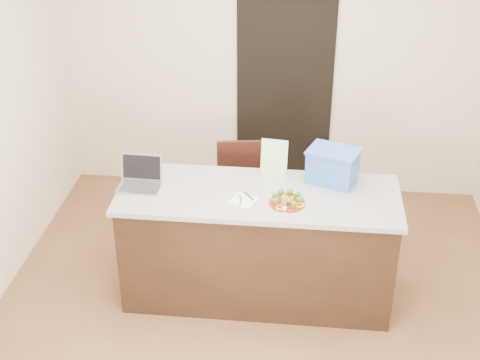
# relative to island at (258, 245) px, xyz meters

# --- Properties ---
(ground) EXTENTS (4.00, 4.00, 0.00)m
(ground) POSITION_rel_island_xyz_m (0.00, -0.25, -0.46)
(ground) COLOR brown
(ground) RESTS_ON ground
(room_shell) EXTENTS (4.00, 4.00, 4.00)m
(room_shell) POSITION_rel_island_xyz_m (0.00, -0.25, 1.16)
(room_shell) COLOR white
(room_shell) RESTS_ON ground
(doorway) EXTENTS (0.90, 0.02, 2.00)m
(doorway) POSITION_rel_island_xyz_m (0.10, 1.73, 0.54)
(doorway) COLOR black
(doorway) RESTS_ON ground
(island) EXTENTS (2.06, 0.76, 0.92)m
(island) POSITION_rel_island_xyz_m (0.00, 0.00, 0.00)
(island) COLOR black
(island) RESTS_ON ground
(plate) EXTENTS (0.26, 0.26, 0.02)m
(plate) POSITION_rel_island_xyz_m (0.21, -0.13, 0.47)
(plate) COLOR maroon
(plate) RESTS_ON island
(meatballs) EXTENTS (0.10, 0.10, 0.04)m
(meatballs) POSITION_rel_island_xyz_m (0.21, -0.13, 0.49)
(meatballs) COLOR olive
(meatballs) RESTS_ON plate
(broccoli) EXTENTS (0.22, 0.22, 0.04)m
(broccoli) POSITION_rel_island_xyz_m (0.21, -0.13, 0.51)
(broccoli) COLOR #1E4D14
(broccoli) RESTS_ON plate
(pepper_rings) EXTENTS (0.24, 0.24, 0.01)m
(pepper_rings) POSITION_rel_island_xyz_m (0.21, -0.13, 0.48)
(pepper_rings) COLOR yellow
(pepper_rings) RESTS_ON plate
(napkin) EXTENTS (0.22, 0.22, 0.01)m
(napkin) POSITION_rel_island_xyz_m (-0.10, -0.13, 0.46)
(napkin) COLOR silver
(napkin) RESTS_ON island
(fork) EXTENTS (0.03, 0.14, 0.00)m
(fork) POSITION_rel_island_xyz_m (-0.12, -0.12, 0.47)
(fork) COLOR #B1B2B6
(fork) RESTS_ON napkin
(knife) EXTENTS (0.09, 0.21, 0.01)m
(knife) POSITION_rel_island_xyz_m (-0.07, -0.15, 0.47)
(knife) COLOR white
(knife) RESTS_ON napkin
(yogurt_bottle) EXTENTS (0.03, 0.03, 0.07)m
(yogurt_bottle) POSITION_rel_island_xyz_m (0.20, -0.25, 0.49)
(yogurt_bottle) COLOR white
(yogurt_bottle) RESTS_ON island
(laptop) EXTENTS (0.32, 0.25, 0.22)m
(laptop) POSITION_rel_island_xyz_m (-0.88, 0.03, 0.52)
(laptop) COLOR #A7A8AC
(laptop) RESTS_ON island
(leaflet) EXTENTS (0.21, 0.07, 0.29)m
(leaflet) POSITION_rel_island_xyz_m (0.09, 0.29, 0.60)
(leaflet) COLOR white
(leaflet) RESTS_ON island
(blue_box) EXTENTS (0.43, 0.37, 0.26)m
(blue_box) POSITION_rel_island_xyz_m (0.53, 0.23, 0.59)
(blue_box) COLOR #325DB7
(blue_box) RESTS_ON island
(chair) EXTENTS (0.47, 0.47, 0.93)m
(chair) POSITION_rel_island_xyz_m (-0.21, 0.72, 0.07)
(chair) COLOR #35170F
(chair) RESTS_ON ground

